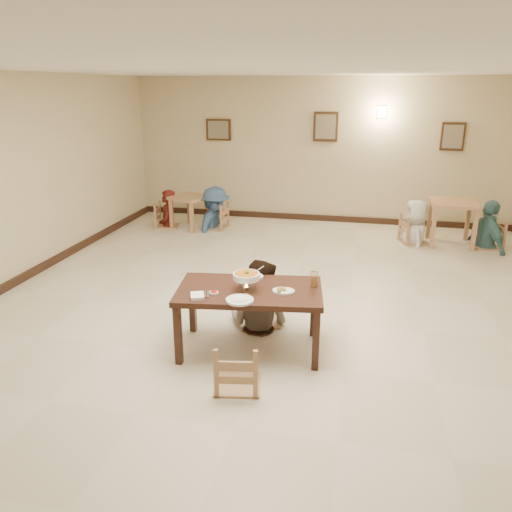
% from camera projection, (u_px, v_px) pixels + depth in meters
% --- Properties ---
extents(floor, '(10.00, 10.00, 0.00)m').
position_uv_depth(floor, '(278.00, 317.00, 6.34)').
color(floor, beige).
rests_on(floor, ground).
extents(ceiling, '(10.00, 10.00, 0.00)m').
position_uv_depth(ceiling, '(282.00, 65.00, 5.38)').
color(ceiling, white).
rests_on(ceiling, wall_back).
extents(wall_back, '(10.00, 0.00, 10.00)m').
position_uv_depth(wall_back, '(320.00, 151.00, 10.49)').
color(wall_back, beige).
rests_on(wall_back, floor).
extents(baseboard_back, '(8.00, 0.06, 0.12)m').
position_uv_depth(baseboard_back, '(317.00, 218.00, 10.92)').
color(baseboard_back, black).
rests_on(baseboard_back, floor).
extents(baseboard_left, '(0.06, 10.00, 0.12)m').
position_uv_depth(baseboard_left, '(5.00, 287.00, 7.13)').
color(baseboard_left, black).
rests_on(baseboard_left, floor).
extents(picture_a, '(0.55, 0.04, 0.45)m').
position_uv_depth(picture_a, '(218.00, 130.00, 10.76)').
color(picture_a, '#372011').
rests_on(picture_a, wall_back).
extents(picture_b, '(0.50, 0.04, 0.60)m').
position_uv_depth(picture_b, '(326.00, 127.00, 10.27)').
color(picture_b, '#372011').
rests_on(picture_b, wall_back).
extents(picture_c, '(0.45, 0.04, 0.55)m').
position_uv_depth(picture_c, '(453.00, 137.00, 9.81)').
color(picture_c, '#372011').
rests_on(picture_c, wall_back).
extents(wall_sconce, '(0.16, 0.05, 0.22)m').
position_uv_depth(wall_sconce, '(382.00, 112.00, 9.95)').
color(wall_sconce, '#FFD88C').
rests_on(wall_sconce, wall_back).
extents(main_table, '(1.65, 1.07, 0.73)m').
position_uv_depth(main_table, '(250.00, 296.00, 5.38)').
color(main_table, '#371B12').
rests_on(main_table, floor).
extents(chair_far, '(0.45, 0.45, 0.97)m').
position_uv_depth(chair_far, '(263.00, 285.00, 6.09)').
color(chair_far, tan).
rests_on(chair_far, floor).
extents(chair_near, '(0.44, 0.44, 0.94)m').
position_uv_depth(chair_near, '(237.00, 343.00, 4.74)').
color(chair_near, tan).
rests_on(chair_near, floor).
extents(main_diner, '(0.97, 0.85, 1.69)m').
position_uv_depth(main_diner, '(259.00, 260.00, 5.87)').
color(main_diner, gray).
rests_on(main_diner, floor).
extents(curry_warmer, '(0.32, 0.29, 0.26)m').
position_uv_depth(curry_warmer, '(246.00, 276.00, 5.28)').
color(curry_warmer, silver).
rests_on(curry_warmer, main_table).
extents(rice_plate_far, '(0.26, 0.26, 0.06)m').
position_uv_depth(rice_plate_far, '(252.00, 276.00, 5.68)').
color(rice_plate_far, white).
rests_on(rice_plate_far, main_table).
extents(rice_plate_near, '(0.28, 0.28, 0.06)m').
position_uv_depth(rice_plate_near, '(240.00, 300.00, 5.04)').
color(rice_plate_near, white).
rests_on(rice_plate_near, main_table).
extents(fried_plate, '(0.24, 0.24, 0.05)m').
position_uv_depth(fried_plate, '(283.00, 290.00, 5.26)').
color(fried_plate, white).
rests_on(fried_plate, main_table).
extents(chili_dish, '(0.10, 0.10, 0.02)m').
position_uv_depth(chili_dish, '(214.00, 292.00, 5.23)').
color(chili_dish, white).
rests_on(chili_dish, main_table).
extents(napkin_cutlery, '(0.22, 0.29, 0.03)m').
position_uv_depth(napkin_cutlery, '(198.00, 296.00, 5.13)').
color(napkin_cutlery, white).
rests_on(napkin_cutlery, main_table).
extents(drink_glass, '(0.08, 0.08, 0.16)m').
position_uv_depth(drink_glass, '(314.00, 280.00, 5.40)').
color(drink_glass, white).
rests_on(drink_glass, main_table).
extents(bg_table_left, '(0.87, 0.87, 0.67)m').
position_uv_depth(bg_table_left, '(190.00, 202.00, 10.20)').
color(bg_table_left, tan).
rests_on(bg_table_left, floor).
extents(bg_table_right, '(0.82, 0.82, 0.81)m').
position_uv_depth(bg_table_right, '(453.00, 209.00, 9.08)').
color(bg_table_right, tan).
rests_on(bg_table_right, floor).
extents(bg_chair_ll, '(0.45, 0.45, 0.96)m').
position_uv_depth(bg_chair_ll, '(167.00, 204.00, 10.31)').
color(bg_chair_ll, tan).
rests_on(bg_chair_ll, floor).
extents(bg_chair_lr, '(0.47, 0.47, 1.00)m').
position_uv_depth(bg_chair_lr, '(215.00, 205.00, 10.18)').
color(bg_chair_lr, tan).
rests_on(bg_chair_lr, floor).
extents(bg_chair_rl, '(0.46, 0.46, 0.99)m').
position_uv_depth(bg_chair_rl, '(416.00, 217.00, 9.24)').
color(bg_chair_rl, tan).
rests_on(bg_chair_rl, floor).
extents(bg_chair_rr, '(0.46, 0.46, 0.98)m').
position_uv_depth(bg_chair_rr, '(490.00, 221.00, 8.94)').
color(bg_chair_rr, tan).
rests_on(bg_chair_rr, floor).
extents(bg_diner_a, '(0.51, 0.64, 1.54)m').
position_uv_depth(bg_diner_a, '(166.00, 190.00, 10.22)').
color(bg_diner_a, '#501411').
rests_on(bg_diner_a, floor).
extents(bg_diner_b, '(0.78, 1.19, 1.73)m').
position_uv_depth(bg_diner_b, '(214.00, 187.00, 10.06)').
color(bg_diner_b, '#3C5D89').
rests_on(bg_diner_b, floor).
extents(bg_diner_c, '(0.66, 0.88, 1.63)m').
position_uv_depth(bg_diner_c, '(418.00, 200.00, 9.13)').
color(bg_diner_c, silver).
rests_on(bg_diner_c, floor).
extents(bg_diner_d, '(0.79, 1.12, 1.76)m').
position_uv_depth(bg_diner_d, '(493.00, 200.00, 8.82)').
color(bg_diner_d, teal).
rests_on(bg_diner_d, floor).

